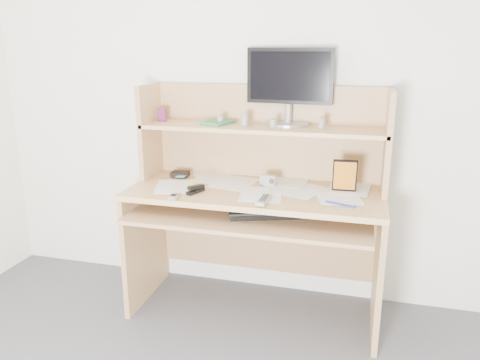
% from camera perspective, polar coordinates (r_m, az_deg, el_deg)
% --- Properties ---
extents(back_wall, '(3.60, 0.04, 2.50)m').
position_cam_1_polar(back_wall, '(2.79, 3.47, 10.54)').
color(back_wall, white).
rests_on(back_wall, floor).
extents(desk, '(1.40, 0.70, 1.30)m').
position_cam_1_polar(desk, '(2.67, 2.25, -1.86)').
color(desk, '#DAB170').
rests_on(desk, floor).
extents(paper_clutter, '(1.32, 0.54, 0.01)m').
position_cam_1_polar(paper_clutter, '(2.58, 1.87, -1.14)').
color(paper_clutter, white).
rests_on(paper_clutter, desk).
extents(keyboard, '(0.54, 0.34, 0.03)m').
position_cam_1_polar(keyboard, '(2.50, 4.54, -3.82)').
color(keyboard, black).
rests_on(keyboard, desk).
extents(tv_remote, '(0.06, 0.16, 0.02)m').
position_cam_1_polar(tv_remote, '(2.37, 2.94, -2.43)').
color(tv_remote, '#9B9B96').
rests_on(tv_remote, paper_clutter).
extents(flip_phone, '(0.04, 0.08, 0.02)m').
position_cam_1_polar(flip_phone, '(2.45, -8.02, -1.90)').
color(flip_phone, '#BBBBBE').
rests_on(flip_phone, paper_clutter).
extents(stapler, '(0.07, 0.12, 0.04)m').
position_cam_1_polar(stapler, '(2.53, -5.45, -1.06)').
color(stapler, black).
rests_on(stapler, paper_clutter).
extents(wallet, '(0.11, 0.09, 0.03)m').
position_cam_1_polar(wallet, '(2.86, -7.32, 0.75)').
color(wallet, black).
rests_on(wallet, paper_clutter).
extents(sticky_note_pad, '(0.08, 0.08, 0.01)m').
position_cam_1_polar(sticky_note_pad, '(2.66, -5.41, -0.67)').
color(sticky_note_pad, yellow).
rests_on(sticky_note_pad, desk).
extents(digital_camera, '(0.10, 0.05, 0.06)m').
position_cam_1_polar(digital_camera, '(2.65, 3.46, 0.00)').
color(digital_camera, '#B2B2B4').
rests_on(digital_camera, paper_clutter).
extents(game_case, '(0.13, 0.02, 0.18)m').
position_cam_1_polar(game_case, '(2.56, 12.66, 0.53)').
color(game_case, black).
rests_on(game_case, paper_clutter).
extents(blue_pen, '(0.15, 0.06, 0.01)m').
position_cam_1_polar(blue_pen, '(2.37, 12.13, -2.88)').
color(blue_pen, '#171CB1').
rests_on(blue_pen, paper_clutter).
extents(card_box, '(0.06, 0.03, 0.08)m').
position_cam_1_polar(card_box, '(2.85, -9.53, 7.84)').
color(card_box, maroon).
rests_on(card_box, desk).
extents(shelf_book, '(0.18, 0.21, 0.02)m').
position_cam_1_polar(shelf_book, '(2.72, -2.69, 7.02)').
color(shelf_book, '#358544').
rests_on(shelf_book, desk).
extents(chip_stack_a, '(0.04, 0.04, 0.05)m').
position_cam_1_polar(chip_stack_a, '(2.71, -2.40, 7.33)').
color(chip_stack_a, black).
rests_on(chip_stack_a, desk).
extents(chip_stack_b, '(0.05, 0.05, 0.07)m').
position_cam_1_polar(chip_stack_b, '(2.65, 0.55, 7.33)').
color(chip_stack_b, white).
rests_on(chip_stack_b, desk).
extents(chip_stack_c, '(0.05, 0.05, 0.05)m').
position_cam_1_polar(chip_stack_c, '(2.60, 4.04, 6.89)').
color(chip_stack_c, black).
rests_on(chip_stack_c, desk).
extents(chip_stack_d, '(0.04, 0.04, 0.06)m').
position_cam_1_polar(chip_stack_d, '(2.58, 9.91, 6.82)').
color(chip_stack_d, white).
rests_on(chip_stack_d, desk).
extents(monitor, '(0.49, 0.25, 0.43)m').
position_cam_1_polar(monitor, '(2.69, 6.03, 11.53)').
color(monitor, '#A3A3A8').
rests_on(monitor, desk).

